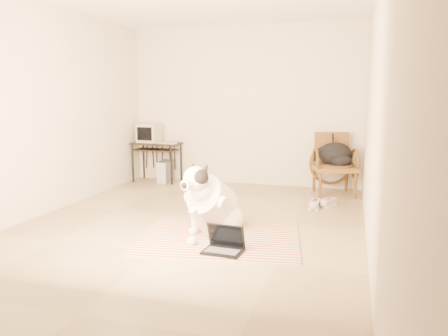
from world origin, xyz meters
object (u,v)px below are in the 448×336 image
at_px(crt_monitor, 149,133).
at_px(computer_desk, 156,148).
at_px(rattan_chair, 334,164).
at_px(laptop, 224,245).
at_px(backpack, 336,155).
at_px(dog, 212,203).
at_px(pc_tower, 165,172).

bearing_deg(crt_monitor, computer_desk, -17.81).
height_order(computer_desk, rattan_chair, rattan_chair).
relative_size(laptop, backpack, 0.78).
relative_size(computer_desk, crt_monitor, 2.18).
xyz_separation_m(dog, backpack, (1.25, 2.34, 0.27)).
distance_m(dog, backpack, 2.67).
bearing_deg(dog, backpack, 61.81).
bearing_deg(dog, computer_desk, 126.36).
xyz_separation_m(crt_monitor, pc_tower, (0.33, -0.09, -0.67)).
height_order(dog, laptop, dog).
bearing_deg(computer_desk, rattan_chair, -2.91).
relative_size(dog, rattan_chair, 1.24).
distance_m(laptop, backpack, 3.15).
bearing_deg(crt_monitor, laptop, -53.85).
relative_size(dog, computer_desk, 1.37).
height_order(rattan_chair, backpack, rattan_chair).
relative_size(crt_monitor, backpack, 0.77).
height_order(crt_monitor, backpack, crt_monitor).
relative_size(computer_desk, backpack, 1.68).
height_order(computer_desk, backpack, backpack).
xyz_separation_m(pc_tower, rattan_chair, (2.91, -0.12, 0.29)).
bearing_deg(pc_tower, crt_monitor, 165.42).
bearing_deg(crt_monitor, pc_tower, -14.58).
height_order(computer_desk, crt_monitor, crt_monitor).
bearing_deg(dog, rattan_chair, 62.67).
bearing_deg(dog, crt_monitor, 127.99).
bearing_deg(rattan_chair, pc_tower, 177.65).
distance_m(rattan_chair, backpack, 0.14).
height_order(laptop, rattan_chair, rattan_chair).
height_order(dog, pc_tower, dog).
height_order(dog, backpack, dog).
height_order(pc_tower, backpack, backpack).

